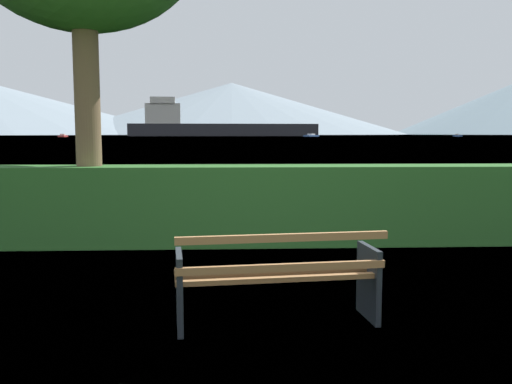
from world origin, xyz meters
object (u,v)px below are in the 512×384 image
at_px(cargo_ship_large, 209,125).
at_px(tender_far, 458,136).
at_px(sailboat_mid, 311,136).
at_px(fishing_boat_near, 63,136).
at_px(park_bench, 278,278).

relative_size(cargo_ship_large, tender_far, 22.52).
distance_m(cargo_ship_large, tender_far, 116.29).
xyz_separation_m(cargo_ship_large, sailboat_mid, (45.58, -37.36, -4.82)).
bearing_deg(cargo_ship_large, fishing_boat_near, -135.09).
height_order(fishing_boat_near, tender_far, fishing_boat_near).
bearing_deg(fishing_boat_near, tender_far, 4.70).
xyz_separation_m(fishing_boat_near, tender_far, (163.83, 13.47, -0.02)).
bearing_deg(cargo_ship_large, tender_far, -21.07).
bearing_deg(park_bench, fishing_boat_near, 107.21).
bearing_deg(sailboat_mid, cargo_ship_large, 140.66).
distance_m(sailboat_mid, tender_far, 63.00).
bearing_deg(sailboat_mid, park_bench, -98.36).
height_order(fishing_boat_near, sailboat_mid, sailboat_mid).
bearing_deg(tender_far, fishing_boat_near, -175.30).
bearing_deg(sailboat_mid, tender_far, -4.02).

